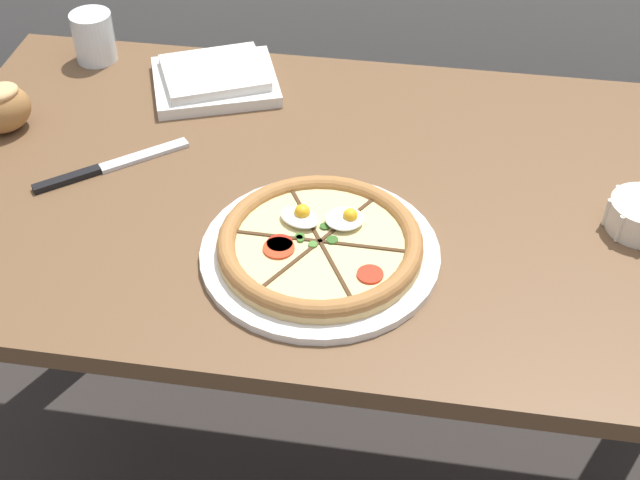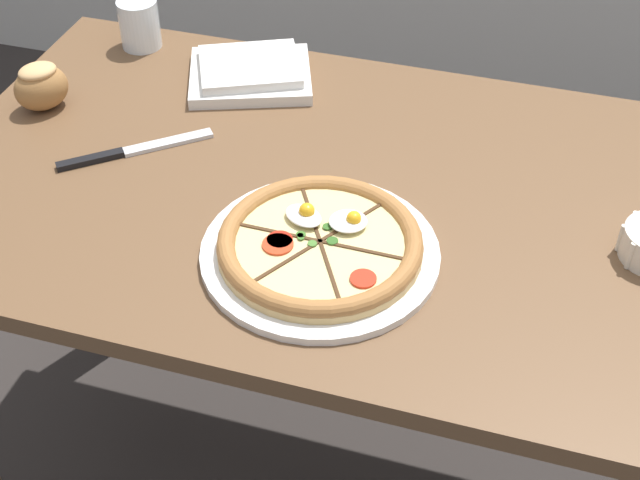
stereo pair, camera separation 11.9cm
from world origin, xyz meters
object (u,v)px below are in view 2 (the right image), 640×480
at_px(knife_main, 134,150).
at_px(water_glass, 140,26).
at_px(dining_table, 372,254).
at_px(bread_piece_near, 41,86).
at_px(pizza, 320,246).
at_px(napkin_folded, 250,72).

bearing_deg(knife_main, water_glass, 73.69).
bearing_deg(knife_main, dining_table, -38.61).
distance_m(dining_table, bread_piece_near, 0.61).
xyz_separation_m(bread_piece_near, water_glass, (0.07, 0.24, -0.00)).
relative_size(pizza, bread_piece_near, 2.91).
distance_m(dining_table, knife_main, 0.41).
distance_m(bread_piece_near, knife_main, 0.21).
distance_m(dining_table, water_glass, 0.62).
bearing_deg(dining_table, water_glass, 149.55).
bearing_deg(pizza, napkin_folded, 121.67).
bearing_deg(pizza, water_glass, 136.39).
height_order(dining_table, water_glass, water_glass).
bearing_deg(bread_piece_near, knife_main, -20.52).
bearing_deg(dining_table, knife_main, -179.35).
xyz_separation_m(napkin_folded, water_glass, (-0.23, 0.06, 0.02)).
relative_size(knife_main, water_glass, 2.28).
bearing_deg(napkin_folded, dining_table, -40.85).
bearing_deg(pizza, dining_table, 75.09).
bearing_deg(water_glass, dining_table, -30.45).
relative_size(pizza, water_glass, 3.68).
relative_size(pizza, knife_main, 1.61).
bearing_deg(water_glass, napkin_folded, -13.95).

